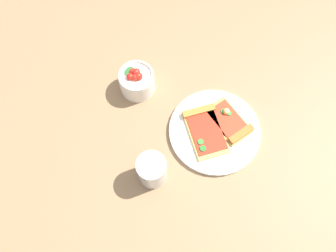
{
  "coord_description": "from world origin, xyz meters",
  "views": [
    {
      "loc": [
        0.12,
        0.32,
        0.85
      ],
      "look_at": [
        0.11,
        -0.02,
        0.03
      ],
      "focal_mm": 34.13,
      "sensor_mm": 36.0,
      "label": 1
    }
  ],
  "objects": [
    {
      "name": "ground_plane",
      "position": [
        0.0,
        0.0,
        0.0
      ],
      "size": [
        2.4,
        2.4,
        0.0
      ],
      "primitive_type": "plane",
      "color": "#93704C",
      "rests_on": "ground"
    },
    {
      "name": "salad_bowl",
      "position": [
        0.2,
        -0.16,
        0.04
      ],
      "size": [
        0.1,
        0.1,
        0.09
      ],
      "color": "white",
      "rests_on": "ground_plane"
    },
    {
      "name": "soda_glass",
      "position": [
        0.15,
        0.11,
        0.05
      ],
      "size": [
        0.08,
        0.08,
        0.1
      ],
      "color": "silver",
      "rests_on": "ground_plane"
    },
    {
      "name": "plate",
      "position": [
        -0.02,
        -0.02,
        0.01
      ],
      "size": [
        0.26,
        0.26,
        0.01
      ],
      "primitive_type": "cylinder",
      "color": "silver",
      "rests_on": "ground_plane"
    },
    {
      "name": "pizza_slice_far",
      "position": [
        0.01,
        -0.02,
        0.02
      ],
      "size": [
        0.13,
        0.17,
        0.02
      ],
      "color": "#E5B256",
      "rests_on": "plate"
    },
    {
      "name": "pizza_slice_near",
      "position": [
        -0.06,
        -0.03,
        0.02
      ],
      "size": [
        0.14,
        0.15,
        0.03
      ],
      "color": "gold",
      "rests_on": "plate"
    }
  ]
}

